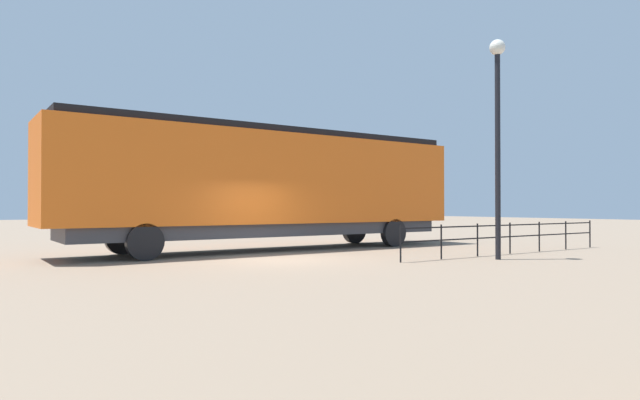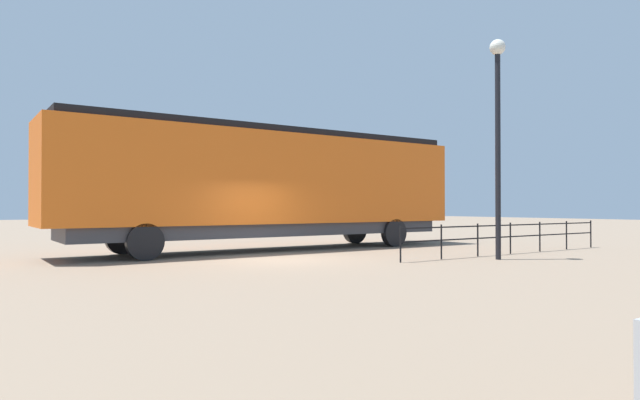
# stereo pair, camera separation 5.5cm
# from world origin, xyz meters

# --- Properties ---
(ground_plane) EXTENTS (120.00, 120.00, 0.00)m
(ground_plane) POSITION_xyz_m (0.00, 0.00, 0.00)
(ground_plane) COLOR #84705B
(locomotive) EXTENTS (2.81, 15.38, 4.41)m
(locomotive) POSITION_xyz_m (-3.26, 2.02, 2.45)
(locomotive) COLOR orange
(locomotive) RESTS_ON ground_plane
(lamp_post) EXTENTS (0.47, 0.47, 6.64)m
(lamp_post) POSITION_xyz_m (3.72, 5.40, 4.42)
(lamp_post) COLOR black
(lamp_post) RESTS_ON ground_plane
(platform_fence) EXTENTS (0.05, 10.05, 1.05)m
(platform_fence) POSITION_xyz_m (2.69, 7.38, 0.68)
(platform_fence) COLOR black
(platform_fence) RESTS_ON ground_plane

